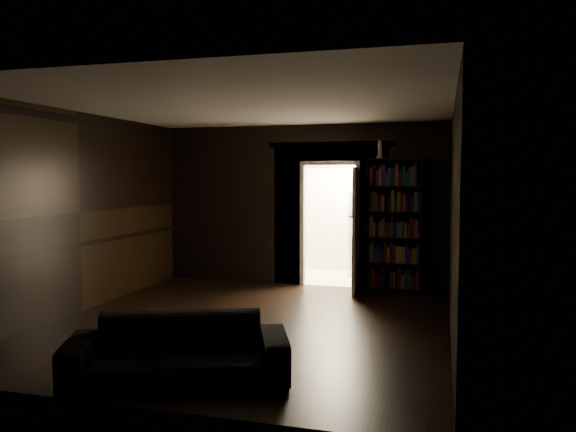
% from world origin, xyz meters
% --- Properties ---
extents(ground, '(5.50, 5.50, 0.00)m').
position_xyz_m(ground, '(0.00, 0.00, 0.00)').
color(ground, black).
rests_on(ground, ground).
extents(room_walls, '(5.02, 5.61, 2.84)m').
position_xyz_m(room_walls, '(-0.01, 1.07, 1.68)').
color(room_walls, black).
rests_on(room_walls, ground).
extents(kitchen_alcove, '(2.20, 1.80, 2.60)m').
position_xyz_m(kitchen_alcove, '(0.50, 3.87, 1.21)').
color(kitchen_alcove, beige).
rests_on(kitchen_alcove, ground).
extents(sofa, '(2.20, 1.56, 0.78)m').
position_xyz_m(sofa, '(0.04, -2.10, 0.39)').
color(sofa, black).
rests_on(sofa, ground).
extents(bookshelf, '(0.95, 0.53, 2.20)m').
position_xyz_m(bookshelf, '(1.62, 2.55, 1.10)').
color(bookshelf, black).
rests_on(bookshelf, ground).
extents(refrigerator, '(0.77, 0.71, 1.65)m').
position_xyz_m(refrigerator, '(1.03, 4.11, 0.82)').
color(refrigerator, white).
rests_on(refrigerator, ground).
extents(door, '(0.13, 0.85, 2.05)m').
position_xyz_m(door, '(1.01, 2.31, 1.02)').
color(door, silver).
rests_on(door, ground).
extents(figurine, '(0.13, 0.13, 0.30)m').
position_xyz_m(figurine, '(1.37, 2.56, 2.35)').
color(figurine, silver).
rests_on(figurine, bookshelf).
extents(bottles, '(0.68, 0.11, 0.27)m').
position_xyz_m(bottles, '(0.95, 4.07, 1.79)').
color(bottles, black).
rests_on(bottles, refrigerator).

